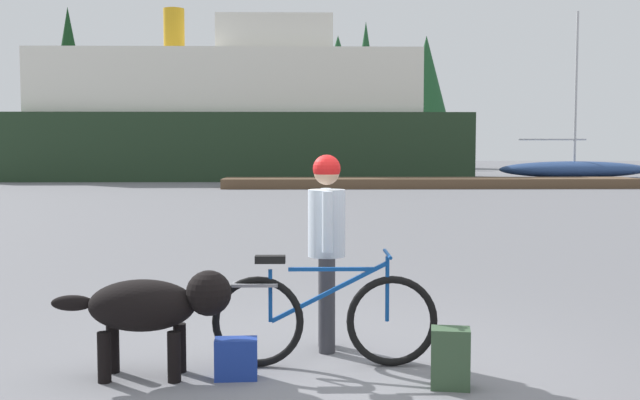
# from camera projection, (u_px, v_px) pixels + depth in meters

# --- Properties ---
(ground_plane) EXTENTS (160.00, 160.00, 0.00)m
(ground_plane) POSITION_uv_depth(u_px,v_px,m) (327.00, 365.00, 6.08)
(ground_plane) COLOR slate
(bicycle) EXTENTS (1.80, 0.44, 0.92)m
(bicycle) POSITION_uv_depth(u_px,v_px,m) (323.00, 318.00, 6.01)
(bicycle) COLOR black
(bicycle) RESTS_ON ground_plane
(person_cyclist) EXTENTS (0.32, 0.53, 1.69)m
(person_cyclist) POSITION_uv_depth(u_px,v_px,m) (327.00, 233.00, 6.48)
(person_cyclist) COLOR #333338
(person_cyclist) RESTS_ON ground_plane
(dog) EXTENTS (1.36, 0.46, 0.82)m
(dog) POSITION_uv_depth(u_px,v_px,m) (154.00, 306.00, 5.72)
(dog) COLOR black
(dog) RESTS_ON ground_plane
(backpack) EXTENTS (0.31, 0.24, 0.44)m
(backpack) POSITION_uv_depth(u_px,v_px,m) (450.00, 358.00, 5.49)
(backpack) COLOR #334C33
(backpack) RESTS_ON ground_plane
(handbag_pannier) EXTENTS (0.33, 0.20, 0.31)m
(handbag_pannier) POSITION_uv_depth(u_px,v_px,m) (236.00, 359.00, 5.71)
(handbag_pannier) COLOR navy
(handbag_pannier) RESTS_ON ground_plane
(dock_pier) EXTENTS (17.27, 2.41, 0.40)m
(dock_pier) POSITION_uv_depth(u_px,v_px,m) (429.00, 183.00, 31.77)
(dock_pier) COLOR brown
(dock_pier) RESTS_ON ground_plane
(ferry_boat) EXTENTS (24.50, 8.34, 8.98)m
(ferry_boat) POSITION_uv_depth(u_px,v_px,m) (232.00, 119.00, 40.37)
(ferry_boat) COLOR #1E331E
(ferry_boat) RESTS_ON ground_plane
(sailboat_moored) EXTENTS (8.28, 2.32, 9.02)m
(sailboat_moored) POSITION_uv_depth(u_px,v_px,m) (574.00, 169.00, 41.43)
(sailboat_moored) COLOR navy
(sailboat_moored) RESTS_ON ground_plane
(pine_tree_far_left) EXTENTS (3.38, 3.38, 12.22)m
(pine_tree_far_left) POSITION_uv_depth(u_px,v_px,m) (69.00, 71.00, 57.28)
(pine_tree_far_left) COLOR #4C331E
(pine_tree_far_left) RESTS_ON ground_plane
(pine_tree_center) EXTENTS (4.25, 4.25, 10.41)m
(pine_tree_center) POSITION_uv_depth(u_px,v_px,m) (338.00, 81.00, 59.60)
(pine_tree_center) COLOR #4C331E
(pine_tree_center) RESTS_ON ground_plane
(pine_tree_far_right) EXTENTS (4.07, 4.07, 10.27)m
(pine_tree_far_right) POSITION_uv_depth(u_px,v_px,m) (426.00, 86.00, 58.71)
(pine_tree_far_right) COLOR #4C331E
(pine_tree_far_right) RESTS_ON ground_plane
(pine_tree_mid_back) EXTENTS (3.03, 3.03, 12.31)m
(pine_tree_mid_back) POSITION_uv_depth(u_px,v_px,m) (366.00, 80.00, 64.65)
(pine_tree_mid_back) COLOR #4C331E
(pine_tree_mid_back) RESTS_ON ground_plane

